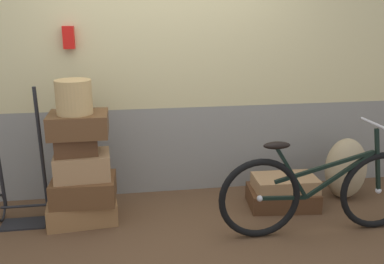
{
  "coord_description": "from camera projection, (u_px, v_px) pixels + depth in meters",
  "views": [
    {
      "loc": [
        -0.4,
        -3.31,
        1.79
      ],
      "look_at": [
        0.15,
        0.13,
        0.8
      ],
      "focal_mm": 39.63,
      "sensor_mm": 36.0,
      "label": 1
    }
  ],
  "objects": [
    {
      "name": "bicycle",
      "position": [
        320.0,
        192.0,
        3.49
      ],
      "size": [
        1.72,
        0.46,
        0.93
      ],
      "color": "black",
      "rests_on": "ground"
    },
    {
      "name": "wicker_basket",
      "position": [
        74.0,
        97.0,
        3.48
      ],
      "size": [
        0.3,
        0.3,
        0.28
      ],
      "primitive_type": "cylinder",
      "color": "tan",
      "rests_on": "suitcase_4"
    },
    {
      "name": "suitcase_1",
      "position": [
        84.0,
        189.0,
        3.69
      ],
      "size": [
        0.55,
        0.42,
        0.21
      ],
      "primitive_type": "cube",
      "rotation": [
        0.0,
        0.0,
        -0.03
      ],
      "color": "brown",
      "rests_on": "suitcase_0"
    },
    {
      "name": "suitcase_4",
      "position": [
        79.0,
        124.0,
        3.56
      ],
      "size": [
        0.49,
        0.4,
        0.19
      ],
      "primitive_type": "cube",
      "rotation": [
        0.0,
        0.0,
        0.01
      ],
      "color": "brown",
      "rests_on": "suitcase_3"
    },
    {
      "name": "burlap_sack",
      "position": [
        346.0,
        168.0,
        4.17
      ],
      "size": [
        0.41,
        0.35,
        0.61
      ],
      "primitive_type": "ellipsoid",
      "color": "#9E8966",
      "rests_on": "ground"
    },
    {
      "name": "ground",
      "position": [
        178.0,
        228.0,
        3.7
      ],
      "size": [
        9.27,
        5.2,
        0.06
      ],
      "primitive_type": "cube",
      "color": "#513823"
    },
    {
      "name": "suitcase_5",
      "position": [
        282.0,
        197.0,
        4.04
      ],
      "size": [
        0.68,
        0.48,
        0.17
      ],
      "primitive_type": "cube",
      "rotation": [
        0.0,
        0.0,
        -0.11
      ],
      "color": "#4C2D19",
      "rests_on": "ground"
    },
    {
      "name": "suitcase_0",
      "position": [
        83.0,
        210.0,
        3.76
      ],
      "size": [
        0.63,
        0.46,
        0.2
      ],
      "primitive_type": "cube",
      "rotation": [
        0.0,
        0.0,
        0.08
      ],
      "color": "olive",
      "rests_on": "ground"
    },
    {
      "name": "luggage_trolley",
      "position": [
        23.0,
        190.0,
        3.71
      ],
      "size": [
        0.44,
        0.34,
        1.2
      ],
      "color": "black",
      "rests_on": "ground"
    },
    {
      "name": "suitcase_2",
      "position": [
        83.0,
        165.0,
        3.65
      ],
      "size": [
        0.48,
        0.37,
        0.22
      ],
      "primitive_type": "cube",
      "rotation": [
        0.0,
        0.0,
        0.05
      ],
      "color": "#9E754C",
      "rests_on": "suitcase_1"
    },
    {
      "name": "station_building",
      "position": [
        167.0,
        63.0,
        4.14
      ],
      "size": [
        7.27,
        0.74,
        2.66
      ],
      "color": "gray",
      "rests_on": "ground"
    },
    {
      "name": "suitcase_3",
      "position": [
        76.0,
        145.0,
        3.58
      ],
      "size": [
        0.38,
        0.28,
        0.16
      ],
      "primitive_type": "cube",
      "rotation": [
        0.0,
        0.0,
        0.12
      ],
      "color": "#4C2D19",
      "rests_on": "suitcase_2"
    },
    {
      "name": "suitcase_6",
      "position": [
        285.0,
        183.0,
        3.99
      ],
      "size": [
        0.6,
        0.38,
        0.13
      ],
      "primitive_type": "cube",
      "rotation": [
        0.0,
        0.0,
        -0.04
      ],
      "color": "#9E754C",
      "rests_on": "suitcase_5"
    }
  ]
}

